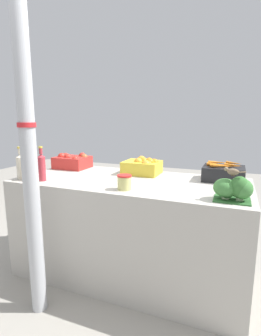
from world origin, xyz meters
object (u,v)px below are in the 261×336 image
object	(u,v)px
juice_bottle_cloudy	(21,165)
sparrow_bird	(232,171)
orange_crate	(143,166)
juice_bottle_ruby	(42,166)
pickle_jar	(124,182)
apple_crate	(72,161)
carrot_crate	(223,173)
juice_bottle_amber	(32,167)
support_pole	(28,143)
broccoli_pile	(233,189)

from	to	relation	value
juice_bottle_cloudy	sparrow_bird	distance (m)	1.67
orange_crate	juice_bottle_cloudy	distance (m)	1.06
juice_bottle_ruby	pickle_jar	distance (m)	0.74
apple_crate	juice_bottle_ruby	xyz separation A→B (m)	(0.09, -0.56, 0.05)
apple_crate	carrot_crate	size ratio (longest dim) A/B	1.00
juice_bottle_cloudy	juice_bottle_amber	bearing A→B (deg)	0.00
carrot_crate	juice_bottle_amber	xyz separation A→B (m)	(-1.49, -0.56, 0.04)
pickle_jar	apple_crate	bearing A→B (deg)	145.87
apple_crate	juice_bottle_cloudy	distance (m)	0.58
support_pole	broccoli_pile	distance (m)	1.33
orange_crate	pickle_jar	distance (m)	0.56
juice_bottle_amber	sparrow_bird	size ratio (longest dim) A/B	1.90
carrot_crate	support_pole	bearing A→B (deg)	-141.29
orange_crate	sparrow_bird	xyz separation A→B (m)	(0.77, -0.55, 0.12)
carrot_crate	broccoli_pile	distance (m)	0.55
orange_crate	pickle_jar	xyz separation A→B (m)	(0.05, -0.56, -0.02)
orange_crate	juice_bottle_amber	size ratio (longest dim) A/B	1.28
sparrow_bird	support_pole	bearing A→B (deg)	31.37
juice_bottle_amber	sparrow_bird	distance (m)	1.56
juice_bottle_ruby	pickle_jar	world-z (taller)	juice_bottle_ruby
apple_crate	orange_crate	bearing A→B (deg)	-0.03
orange_crate	broccoli_pile	world-z (taller)	broccoli_pile
juice_bottle_ruby	sparrow_bird	world-z (taller)	juice_bottle_ruby
support_pole	orange_crate	size ratio (longest dim) A/B	7.37
juice_bottle_amber	juice_bottle_ruby	bearing A→B (deg)	0.00
broccoli_pile	juice_bottle_amber	world-z (taller)	juice_bottle_amber
carrot_crate	broccoli_pile	bearing A→B (deg)	-81.27
juice_bottle_cloudy	juice_bottle_ruby	world-z (taller)	juice_bottle_ruby
broccoli_pile	pickle_jar	size ratio (longest dim) A/B	2.16
orange_crate	carrot_crate	bearing A→B (deg)	-0.03
juice_bottle_cloudy	broccoli_pile	bearing A→B (deg)	0.50
sparrow_bird	juice_bottle_amber	bearing A→B (deg)	14.67
apple_crate	juice_bottle_amber	size ratio (longest dim) A/B	1.28
apple_crate	carrot_crate	distance (m)	1.47
carrot_crate	sparrow_bird	xyz separation A→B (m)	(0.07, -0.55, 0.12)
carrot_crate	broccoli_pile	size ratio (longest dim) A/B	1.38
juice_bottle_cloudy	juice_bottle_ruby	xyz separation A→B (m)	(0.22, 0.00, 0.01)
support_pole	sparrow_bird	world-z (taller)	support_pole
orange_crate	juice_bottle_cloudy	bearing A→B (deg)	-148.07
apple_crate	broccoli_pile	bearing A→B (deg)	-19.41
juice_bottle_amber	sparrow_bird	bearing A→B (deg)	0.30
support_pole	juice_bottle_ruby	size ratio (longest dim) A/B	8.41
broccoli_pile	juice_bottle_ruby	distance (m)	1.47
juice_bottle_amber	juice_bottle_cloudy	bearing A→B (deg)	180.00
pickle_jar	juice_bottle_cloudy	bearing A→B (deg)	-179.71
support_pole	broccoli_pile	size ratio (longest dim) A/B	10.21
support_pole	juice_bottle_amber	size ratio (longest dim) A/B	9.42
broccoli_pile	juice_bottle_ruby	world-z (taller)	juice_bottle_ruby
juice_bottle_amber	carrot_crate	bearing A→B (deg)	20.68
carrot_crate	apple_crate	bearing A→B (deg)	179.97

